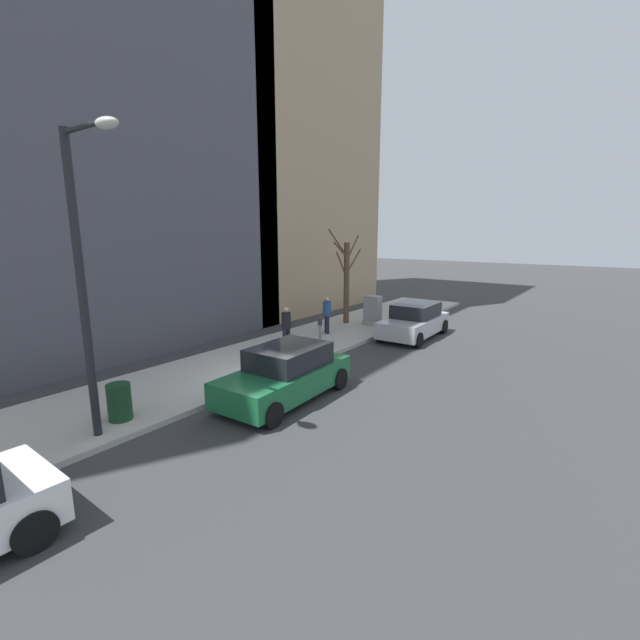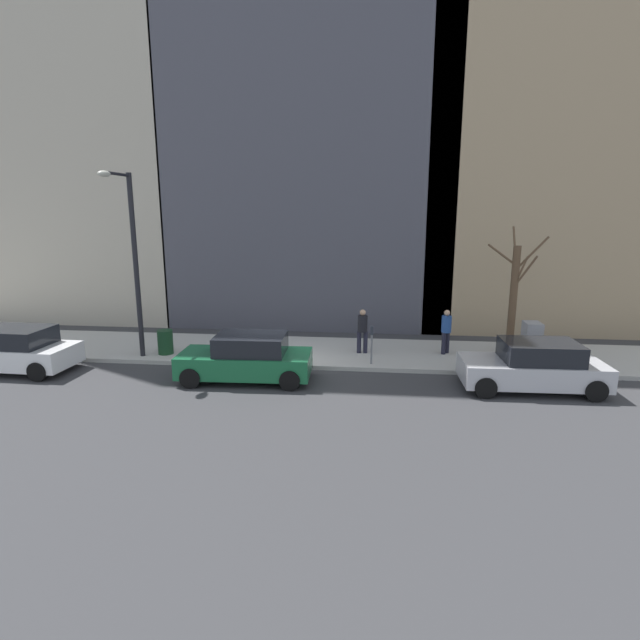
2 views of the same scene
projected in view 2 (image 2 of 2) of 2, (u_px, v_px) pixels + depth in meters
The scene contains 15 objects.
ground_plane at pixel (277, 369), 17.34m from camera, with size 120.00×120.00×0.00m, color #38383A.
sidewalk at pixel (287, 351), 19.27m from camera, with size 4.00×36.00×0.15m, color #B2AFA8.
parked_car_silver at pixel (534, 367), 15.18m from camera, with size 2.01×4.24×1.52m.
parked_car_green at pixel (247, 358), 16.04m from camera, with size 2.06×4.27×1.52m.
parked_car_white at pixel (13, 350), 16.95m from camera, with size 2.01×4.24×1.52m.
parking_meter at pixel (372, 341), 17.22m from camera, with size 0.14×0.10×1.35m.
utility_box at pixel (531, 343), 17.49m from camera, with size 0.83×0.61×1.43m.
streetlamp at pixel (131, 251), 17.30m from camera, with size 1.97×0.32×6.50m.
bare_tree at pixel (514, 294), 18.50m from camera, with size 1.64×2.14×4.65m.
trash_bin at pixel (165, 342), 18.55m from camera, with size 0.56×0.56×0.90m, color #14381E.
pedestrian_near_meter at pixel (446, 329), 18.47m from camera, with size 0.36×0.36×1.66m.
pedestrian_midblock at pixel (362, 329), 18.56m from camera, with size 0.36×0.40×1.66m.
office_tower_left at pixel (544, 20), 23.97m from camera, with size 11.44×11.44×28.71m, color tan.
office_block_center at pixel (320, 88), 26.42m from camera, with size 12.94×12.94×23.43m, color #4C4C56.
office_tower_right at pixel (89, 39), 26.74m from camera, with size 12.06×12.06×28.73m, color #BCB29E.
Camera 2 is at (-16.31, -3.28, 5.39)m, focal length 28.00 mm.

